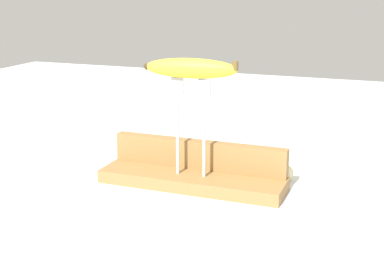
% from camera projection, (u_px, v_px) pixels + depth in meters
% --- Properties ---
extents(ground_plane, '(3.00, 3.00, 0.00)m').
position_uv_depth(ground_plane, '(192.00, 186.00, 1.17)').
color(ground_plane, silver).
extents(wooden_board, '(0.39, 0.11, 0.03)m').
position_uv_depth(wooden_board, '(192.00, 180.00, 1.17)').
color(wooden_board, olive).
rests_on(wooden_board, ground).
extents(board_backstop, '(0.39, 0.02, 0.06)m').
position_uv_depth(board_backstop, '(199.00, 154.00, 1.20)').
color(board_backstop, olive).
rests_on(board_backstop, wooden_board).
extents(fork_stand_center, '(0.08, 0.01, 0.20)m').
position_uv_depth(fork_stand_center, '(191.00, 119.00, 1.13)').
color(fork_stand_center, '#B2B2B7').
rests_on(fork_stand_center, wooden_board).
extents(banana_raised_center, '(0.20, 0.05, 0.04)m').
position_uv_depth(banana_raised_center, '(191.00, 68.00, 1.10)').
color(banana_raised_center, yellow).
rests_on(banana_raised_center, fork_stand_center).
extents(banana_chunk_near, '(0.05, 0.05, 0.04)m').
position_uv_depth(banana_chunk_near, '(282.00, 172.00, 1.20)').
color(banana_chunk_near, '#B2C138').
rests_on(banana_chunk_near, ground).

